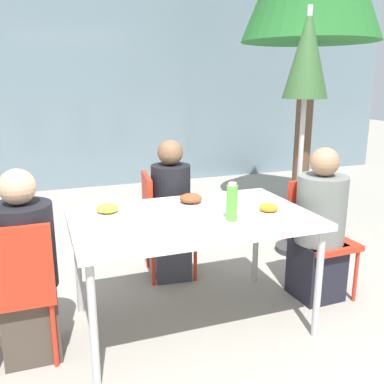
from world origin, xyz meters
TOP-DOWN VIEW (x-y plane):
  - ground_plane at (0.00, 0.00)m, footprint 24.00×24.00m
  - building_facade at (0.00, 4.14)m, footprint 10.00×0.20m
  - dining_table at (0.00, 0.00)m, footprint 1.49×0.93m
  - chair_left at (-1.04, -0.07)m, footprint 0.41×0.41m
  - person_left at (-0.99, 0.01)m, footprint 0.34×0.34m
  - chair_right at (1.04, 0.12)m, footprint 0.41×0.41m
  - person_right at (0.99, 0.03)m, footprint 0.35×0.35m
  - chair_far at (0.01, 0.77)m, footprint 0.44×0.44m
  - person_far at (0.08, 0.71)m, footprint 0.31×0.31m
  - closed_umbrella at (1.34, 0.84)m, footprint 0.39×0.39m
  - plate_0 at (0.47, -0.13)m, footprint 0.22×0.22m
  - plate_1 at (-0.49, 0.19)m, footprint 0.25×0.25m
  - plate_2 at (0.07, 0.22)m, footprint 0.28×0.28m
  - bottle at (0.19, -0.18)m, footprint 0.07×0.07m
  - drinking_cup at (0.23, -0.04)m, footprint 0.08×0.08m
  - salad_bowl at (0.45, 0.11)m, footprint 0.16×0.16m

SIDE VIEW (x-z plane):
  - ground_plane at x=0.00m, z-range 0.00..0.00m
  - chair_left at x=-1.04m, z-range 0.07..0.93m
  - chair_right at x=1.04m, z-range 0.07..0.93m
  - chair_far at x=0.01m, z-range 0.07..0.93m
  - person_left at x=-0.99m, z-range -0.04..1.08m
  - person_right at x=0.99m, z-range -0.04..1.09m
  - person_far at x=0.08m, z-range -0.03..1.11m
  - dining_table at x=0.00m, z-range 0.32..1.08m
  - plate_0 at x=0.47m, z-range 0.75..0.81m
  - salad_bowl at x=0.45m, z-range 0.76..0.81m
  - plate_1 at x=-0.49m, z-range 0.75..0.82m
  - plate_2 at x=0.07m, z-range 0.75..0.82m
  - drinking_cup at x=0.23m, z-range 0.76..0.85m
  - bottle at x=0.19m, z-range 0.75..0.99m
  - building_facade at x=0.00m, z-range 0.00..3.00m
  - closed_umbrella at x=1.34m, z-range 0.59..2.77m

